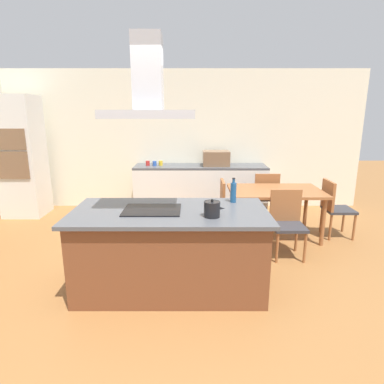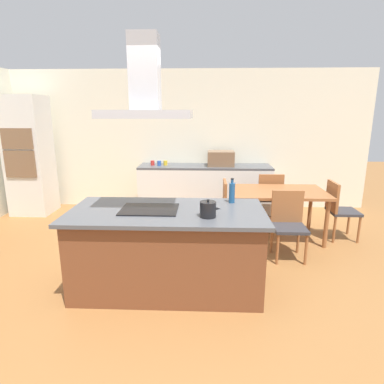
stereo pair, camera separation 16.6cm
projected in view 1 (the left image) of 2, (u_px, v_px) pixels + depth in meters
ground at (176, 237)px, 5.08m from camera, size 16.00×16.00×0.00m
wall_back at (179, 140)px, 6.45m from camera, size 7.20×0.10×2.70m
kitchen_island at (169, 250)px, 3.52m from camera, size 2.07×1.01×0.90m
cooktop at (151, 210)px, 3.41m from camera, size 0.60×0.44×0.01m
tea_kettle at (211, 209)px, 3.19m from camera, size 0.21×0.16×0.18m
olive_oil_bottle at (232, 192)px, 3.69m from camera, size 0.07×0.07×0.28m
back_counter at (199, 188)px, 6.31m from camera, size 2.53×0.62×0.90m
countertop_microwave at (215, 158)px, 6.17m from camera, size 0.50×0.38×0.28m
coffee_mug_red at (146, 163)px, 6.20m from camera, size 0.08×0.08×0.09m
coffee_mug_blue at (153, 163)px, 6.17m from camera, size 0.08×0.08×0.09m
coffee_mug_yellow at (159, 163)px, 6.21m from camera, size 0.08×0.08×0.09m
wall_oven_stack at (20, 157)px, 5.91m from camera, size 0.70×0.66×2.20m
dining_table at (274, 195)px, 4.96m from camera, size 1.40×0.90×0.75m
chair_at_right_end at (332, 205)px, 5.00m from camera, size 0.42×0.42×0.89m
chair_facing_back_wall at (264, 194)px, 5.64m from camera, size 0.42×0.42×0.89m
chair_at_left_end at (214, 205)px, 4.99m from camera, size 0.42×0.42×0.89m
chair_facing_island at (286, 219)px, 4.35m from camera, size 0.42×0.42×0.89m
range_hood at (147, 92)px, 3.11m from camera, size 0.90×0.55×0.78m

